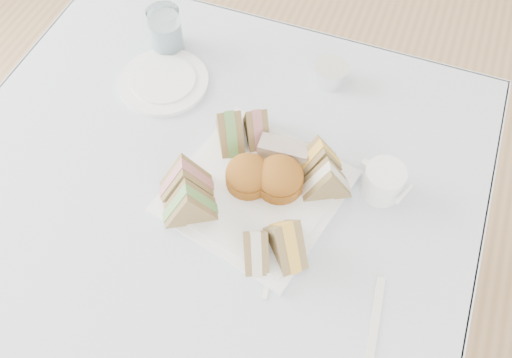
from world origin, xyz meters
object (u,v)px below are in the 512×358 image
(table, at_px, (211,278))
(serving_plate, at_px, (256,192))
(water_glass, at_px, (166,30))
(creamer_jug, at_px, (383,182))

(table, distance_m, serving_plate, 0.40)
(table, bearing_deg, serving_plate, 27.91)
(water_glass, height_order, creamer_jug, water_glass)
(table, distance_m, creamer_jug, 0.53)
(table, relative_size, water_glass, 8.66)
(table, bearing_deg, creamer_jug, 23.95)
(serving_plate, bearing_deg, table, -139.38)
(serving_plate, bearing_deg, water_glass, 150.75)
(table, relative_size, creamer_jug, 12.08)
(water_glass, relative_size, creamer_jug, 1.39)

